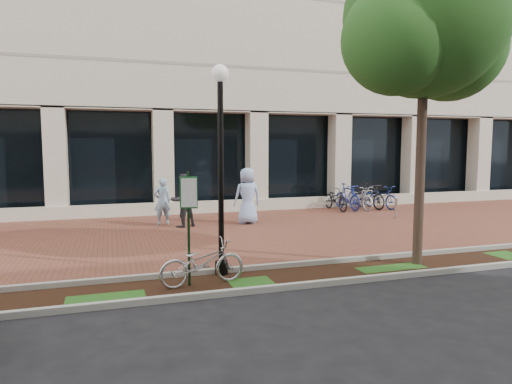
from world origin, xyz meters
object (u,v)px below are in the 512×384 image
object	(u,v)px
pedestrian_left	(162,201)
bollard	(396,208)
parking_sign	(189,213)
locked_bicycle	(202,263)
street_tree	(427,27)
pedestrian_mid	(183,201)
pedestrian_right	(247,196)
lamppost	(221,158)
bike_rack_cluster	(359,197)

from	to	relation	value
pedestrian_left	bollard	bearing A→B (deg)	163.74
parking_sign	locked_bicycle	size ratio (longest dim) A/B	1.30
street_tree	locked_bicycle	bearing A→B (deg)	-178.93
pedestrian_mid	bollard	bearing A→B (deg)	154.09
locked_bicycle	parking_sign	bearing A→B (deg)	76.85
pedestrian_left	pedestrian_right	distance (m)	2.98
pedestrian_mid	pedestrian_right	distance (m)	2.29
parking_sign	bollard	xyz separation A→B (m)	(8.84, 5.90, -1.01)
lamppost	bike_rack_cluster	xyz separation A→B (m)	(8.11, 8.13, -1.95)
lamppost	pedestrian_left	bearing A→B (deg)	94.07
street_tree	bike_rack_cluster	distance (m)	10.51
parking_sign	pedestrian_mid	distance (m)	6.75
bollard	pedestrian_left	bearing A→B (deg)	170.39
pedestrian_right	bike_rack_cluster	xyz separation A→B (m)	(5.71, 2.10, -0.46)
parking_sign	lamppost	xyz separation A→B (m)	(0.79, 0.58, 1.04)
pedestrian_mid	street_tree	bearing A→B (deg)	103.84
lamppost	locked_bicycle	bearing A→B (deg)	-131.42
lamppost	bike_rack_cluster	bearing A→B (deg)	45.07
pedestrian_left	pedestrian_right	xyz separation A→B (m)	(2.88, -0.73, 0.18)
lamppost	pedestrian_left	xyz separation A→B (m)	(-0.48, 6.76, -1.66)
parking_sign	lamppost	distance (m)	1.43
pedestrian_mid	locked_bicycle	bearing A→B (deg)	64.03
locked_bicycle	pedestrian_mid	world-z (taller)	pedestrian_mid
lamppost	locked_bicycle	world-z (taller)	lamppost
locked_bicycle	bike_rack_cluster	world-z (taller)	bike_rack_cluster
pedestrian_mid	pedestrian_right	xyz separation A→B (m)	(2.28, -0.05, 0.09)
locked_bicycle	bollard	xyz separation A→B (m)	(8.59, 5.92, -0.02)
pedestrian_left	pedestrian_mid	xyz separation A→B (m)	(0.60, -0.68, 0.08)
street_tree	bike_rack_cluster	world-z (taller)	street_tree
parking_sign	pedestrian_mid	world-z (taller)	parking_sign
bike_rack_cluster	parking_sign	bearing A→B (deg)	-141.95
street_tree	locked_bicycle	size ratio (longest dim) A/B	4.27
bike_rack_cluster	lamppost	bearing A→B (deg)	-141.29
pedestrian_mid	bollard	size ratio (longest dim) A/B	2.12
street_tree	pedestrian_mid	world-z (taller)	street_tree
pedestrian_left	pedestrian_mid	size ratio (longest dim) A/B	0.91
street_tree	bike_rack_cluster	size ratio (longest dim) A/B	2.41
street_tree	pedestrian_right	bearing A→B (deg)	108.62
locked_bicycle	pedestrian_mid	xyz separation A→B (m)	(0.65, 6.69, 0.45)
pedestrian_right	bike_rack_cluster	size ratio (longest dim) A/B	0.65
street_tree	pedestrian_mid	size ratio (longest dim) A/B	4.10
lamppost	bollard	xyz separation A→B (m)	(8.05, 5.32, -2.05)
street_tree	pedestrian_left	xyz separation A→B (m)	(-5.09, 7.27, -4.56)
street_tree	locked_bicycle	world-z (taller)	street_tree
pedestrian_mid	pedestrian_left	bearing A→B (deg)	-69.02
lamppost	pedestrian_right	world-z (taller)	lamppost
locked_bicycle	bollard	size ratio (longest dim) A/B	2.03
pedestrian_right	lamppost	bearing A→B (deg)	63.00
locked_bicycle	pedestrian_right	bearing A→B (deg)	-32.38
bollard	bike_rack_cluster	xyz separation A→B (m)	(0.06, 2.81, 0.10)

